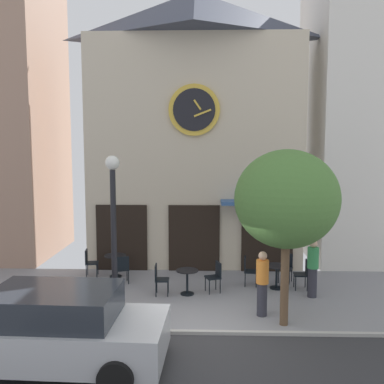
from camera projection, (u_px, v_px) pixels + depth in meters
The scene contains 17 objects.
ground_plane at pixel (207, 350), 8.84m from camera, with size 29.41×11.47×0.13m.
clock_building at pixel (195, 127), 15.19m from camera, with size 7.57×3.67×9.80m.
street_lamp at pixel (114, 235), 10.50m from camera, with size 0.36×0.36×4.08m.
street_tree at pixel (287, 200), 9.73m from camera, with size 2.46×2.21×4.24m.
cafe_table_near_curb at pixel (115, 261), 13.73m from camera, with size 0.71×0.71×0.74m.
cafe_table_center_right at pixel (187, 278), 12.09m from camera, with size 0.65×0.65×0.73m.
cafe_table_leftmost at pixel (277, 272), 12.58m from camera, with size 0.69×0.69×0.72m.
cafe_chair_curbside at pixel (248, 269), 12.87m from camera, with size 0.44×0.44×0.90m.
cafe_chair_right_end at pixel (159, 277), 12.04m from camera, with size 0.42×0.42×0.90m.
cafe_chair_facing_street at pixel (286, 265), 13.23m from camera, with size 0.53×0.53×0.90m.
cafe_chair_near_tree at pixel (304, 272), 12.52m from camera, with size 0.42×0.42×0.90m.
cafe_chair_outer at pixel (123, 267), 13.02m from camera, with size 0.51×0.51×0.90m.
cafe_chair_under_awning at pixel (89, 261), 13.79m from camera, with size 0.45×0.45×0.90m.
cafe_chair_by_entrance at pixel (215, 274), 12.29m from camera, with size 0.51×0.51×0.90m.
pedestrian_green at pixel (313, 268), 11.83m from camera, with size 0.38×0.38×1.67m.
pedestrian_orange at pixel (262, 283), 10.50m from camera, with size 0.45×0.45×1.67m.
parked_car_silver at pixel (55, 329), 8.05m from camera, with size 4.36×2.15×1.55m.
Camera 1 is at (-0.07, -9.12, 4.25)m, focal length 38.83 mm.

